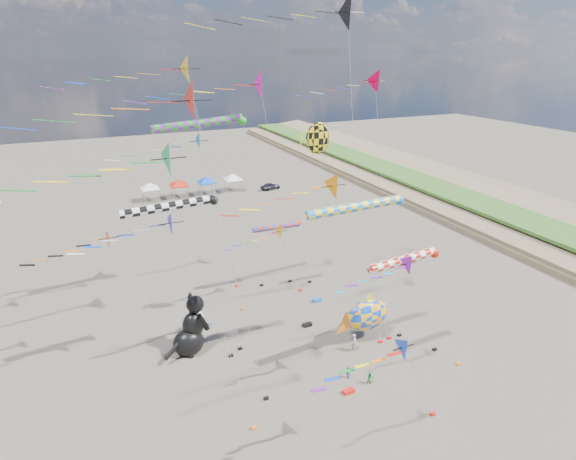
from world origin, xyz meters
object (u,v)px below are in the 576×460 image
(child_green, at_px, (370,378))
(person_adult, at_px, (354,343))
(cat_inflatable, at_px, (190,325))
(parked_car, at_px, (270,186))
(fish_inflatable, at_px, (366,315))
(child_blue, at_px, (348,372))

(child_green, bearing_deg, person_adult, 82.75)
(cat_inflatable, height_order, parked_car, cat_inflatable)
(person_adult, xyz_separation_m, child_green, (-1.12, -4.13, -0.32))
(fish_inflatable, bearing_deg, child_blue, -136.86)
(fish_inflatable, bearing_deg, parked_car, 77.93)
(cat_inflatable, distance_m, child_green, 15.45)
(fish_inflatable, height_order, parked_car, fish_inflatable)
(person_adult, relative_size, parked_car, 0.45)
(child_green, height_order, parked_car, parked_car)
(cat_inflatable, distance_m, parked_car, 49.73)
(fish_inflatable, height_order, person_adult, fish_inflatable)
(cat_inflatable, height_order, person_adult, cat_inflatable)
(fish_inflatable, relative_size, parked_car, 1.57)
(fish_inflatable, bearing_deg, cat_inflatable, 162.25)
(cat_inflatable, xyz_separation_m, fish_inflatable, (14.59, -4.67, -0.16))
(fish_inflatable, relative_size, child_green, 5.66)
(parked_car, bearing_deg, person_adult, 156.64)
(fish_inflatable, xyz_separation_m, child_blue, (-4.08, -3.82, -2.04))
(cat_inflatable, height_order, child_green, cat_inflatable)
(person_adult, height_order, child_blue, person_adult)
(fish_inflatable, height_order, child_blue, fish_inflatable)
(child_blue, height_order, parked_car, parked_car)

